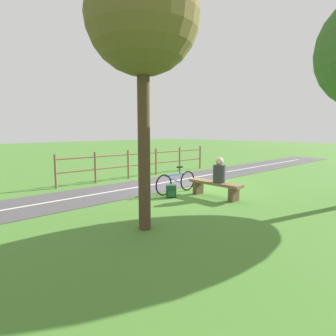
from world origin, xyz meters
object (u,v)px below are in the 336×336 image
object	(u,v)px
bench	(215,187)
bicycle	(176,182)
backpack	(171,191)
tree_near_bench	(143,19)
person_seated	(219,172)

from	to	relation	value
bench	bicycle	world-z (taller)	bicycle
bench	backpack	world-z (taller)	bench
tree_near_bench	person_seated	bearing A→B (deg)	-81.02
person_seated	tree_near_bench	world-z (taller)	tree_near_bench
person_seated	bench	bearing A→B (deg)	-0.00
backpack	tree_near_bench	size ratio (longest dim) A/B	0.07
bicycle	backpack	xyz separation A→B (m)	(-0.29, 0.52, -0.17)
person_seated	bicycle	bearing A→B (deg)	17.33
person_seated	bicycle	distance (m)	1.47
person_seated	bicycle	size ratio (longest dim) A/B	0.43
bench	tree_near_bench	distance (m)	4.94
bicycle	tree_near_bench	xyz separation A→B (m)	(-1.86, 2.85, 3.64)
backpack	bench	bearing A→B (deg)	-135.18
backpack	tree_near_bench	xyz separation A→B (m)	(-1.57, 2.33, 3.80)
bench	bicycle	bearing A→B (deg)	19.16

